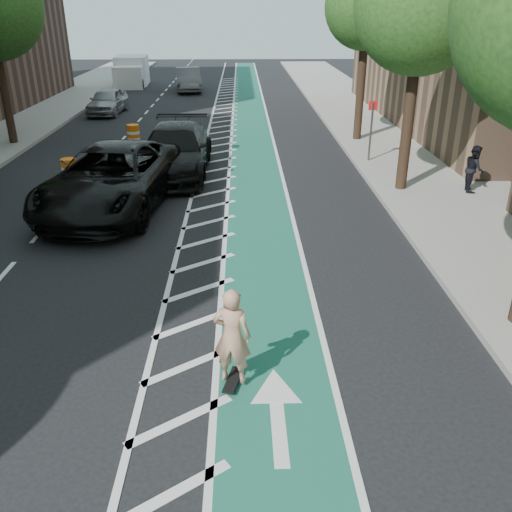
{
  "coord_description": "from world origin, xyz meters",
  "views": [
    {
      "loc": [
        2.49,
        -9.31,
        5.79
      ],
      "look_at": [
        2.76,
        0.83,
        1.1
      ],
      "focal_mm": 38.0,
      "sensor_mm": 36.0,
      "label": 1
    }
  ],
  "objects_px": {
    "suv_far": "(175,150)",
    "barrel_a": "(102,176)",
    "suv_near": "(112,178)",
    "skateboarder": "(232,336)"
  },
  "relations": [
    {
      "from": "suv_far",
      "to": "barrel_a",
      "type": "distance_m",
      "value": 2.99
    },
    {
      "from": "suv_far",
      "to": "skateboarder",
      "type": "bearing_deg",
      "value": -79.02
    },
    {
      "from": "suv_near",
      "to": "barrel_a",
      "type": "xyz_separation_m",
      "value": [
        -0.82,
        2.03,
        -0.53
      ]
    },
    {
      "from": "suv_far",
      "to": "suv_near",
      "type": "bearing_deg",
      "value": -111.18
    },
    {
      "from": "suv_far",
      "to": "barrel_a",
      "type": "xyz_separation_m",
      "value": [
        -2.35,
        -1.78,
        -0.45
      ]
    },
    {
      "from": "suv_near",
      "to": "barrel_a",
      "type": "distance_m",
      "value": 2.25
    },
    {
      "from": "skateboarder",
      "to": "barrel_a",
      "type": "relative_size",
      "value": 1.85
    },
    {
      "from": "suv_near",
      "to": "barrel_a",
      "type": "relative_size",
      "value": 7.5
    },
    {
      "from": "suv_near",
      "to": "suv_far",
      "type": "xyz_separation_m",
      "value": [
        1.53,
        3.81,
        -0.07
      ]
    },
    {
      "from": "barrel_a",
      "to": "suv_far",
      "type": "bearing_deg",
      "value": 37.13
    }
  ]
}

